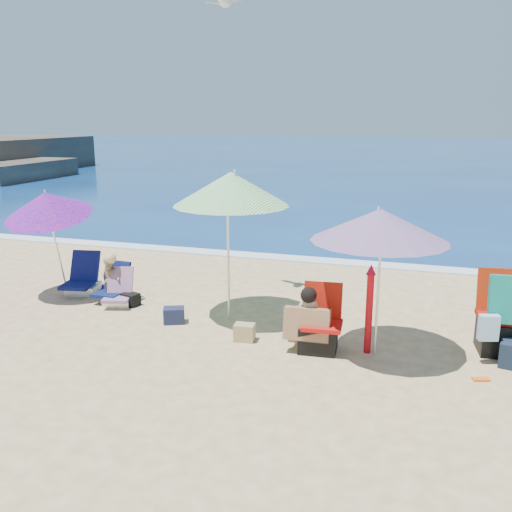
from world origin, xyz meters
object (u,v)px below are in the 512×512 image
(person_left, at_px, (111,280))
(person_center, at_px, (308,320))
(chair_rainbow, at_px, (119,295))
(chair_navy, at_px, (83,283))
(umbrella_blue, at_px, (47,204))
(seagull, at_px, (225,3))
(furled_umbrella, at_px, (369,305))
(umbrella_turquoise, at_px, (380,225))
(camp_chair_right, at_px, (503,324))
(umbrella_striped, at_px, (231,189))
(camp_chair_left, at_px, (319,331))

(person_left, bearing_deg, person_center, -15.75)
(chair_rainbow, bearing_deg, chair_navy, 158.67)
(umbrella_blue, height_order, person_center, umbrella_blue)
(chair_navy, distance_m, seagull, 5.34)
(umbrella_blue, xyz_separation_m, seagull, (2.93, 0.96, 3.19))
(furled_umbrella, bearing_deg, umbrella_blue, 171.85)
(umbrella_turquoise, distance_m, seagull, 4.48)
(camp_chair_right, distance_m, seagull, 6.32)
(chair_rainbow, xyz_separation_m, camp_chair_right, (5.96, -0.23, 0.25))
(umbrella_striped, relative_size, person_center, 2.60)
(umbrella_striped, xyz_separation_m, person_center, (1.40, -0.88, -1.61))
(umbrella_striped, height_order, person_left, umbrella_striped)
(umbrella_blue, relative_size, person_left, 2.33)
(camp_chair_left, relative_size, camp_chair_right, 0.79)
(person_left, bearing_deg, camp_chair_left, -14.24)
(umbrella_striped, distance_m, person_center, 2.31)
(person_center, bearing_deg, umbrella_blue, 168.46)
(chair_rainbow, relative_size, seagull, 0.90)
(umbrella_turquoise, height_order, furled_umbrella, umbrella_turquoise)
(umbrella_blue, height_order, seagull, seagull)
(person_center, bearing_deg, furled_umbrella, 12.85)
(person_left, bearing_deg, umbrella_blue, -177.07)
(umbrella_turquoise, bearing_deg, umbrella_blue, 171.31)
(umbrella_striped, bearing_deg, furled_umbrella, -17.75)
(chair_navy, bearing_deg, umbrella_turquoise, -12.66)
(umbrella_striped, xyz_separation_m, camp_chair_right, (3.90, -0.18, -1.63))
(umbrella_turquoise, relative_size, person_left, 2.41)
(umbrella_blue, xyz_separation_m, camp_chair_right, (7.27, -0.28, -1.23))
(seagull, bearing_deg, person_center, -46.32)
(seagull, bearing_deg, person_left, -153.57)
(person_left, xyz_separation_m, seagull, (1.81, 0.90, 4.44))
(camp_chair_right, bearing_deg, umbrella_striped, 177.39)
(camp_chair_left, xyz_separation_m, seagull, (-1.99, 1.86, 4.56))
(chair_rainbow, bearing_deg, furled_umbrella, -10.02)
(umbrella_turquoise, relative_size, chair_rainbow, 3.00)
(chair_navy, xyz_separation_m, camp_chair_right, (6.90, -0.60, 0.22))
(person_center, xyz_separation_m, person_left, (-3.66, 1.03, -0.04))
(person_left, bearing_deg, camp_chair_right, -3.09)
(umbrella_turquoise, xyz_separation_m, umbrella_blue, (-5.64, 0.86, -0.12))
(umbrella_striped, bearing_deg, camp_chair_right, -2.61)
(umbrella_blue, bearing_deg, camp_chair_left, -10.46)
(chair_navy, height_order, camp_chair_right, camp_chair_right)
(camp_chair_right, xyz_separation_m, person_center, (-2.50, -0.70, 0.02))
(chair_rainbow, height_order, camp_chair_right, camp_chair_right)
(seagull, bearing_deg, camp_chair_left, -43.14)
(umbrella_blue, bearing_deg, chair_rainbow, -2.02)
(umbrella_blue, height_order, person_left, umbrella_blue)
(umbrella_blue, xyz_separation_m, chair_navy, (0.37, 0.32, -1.45))
(furled_umbrella, bearing_deg, umbrella_striped, 162.25)
(umbrella_striped, relative_size, umbrella_blue, 1.17)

